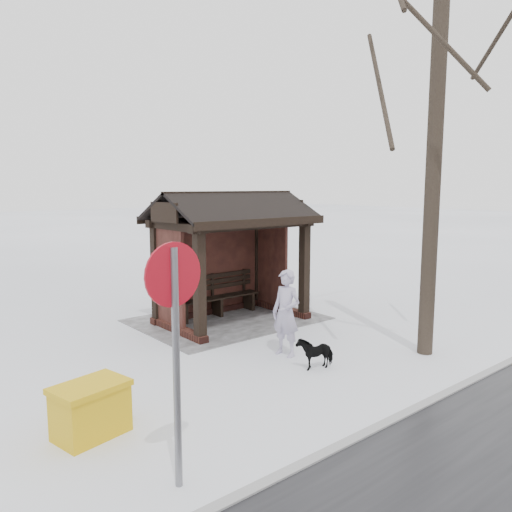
{
  "coord_description": "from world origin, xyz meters",
  "views": [
    {
      "loc": [
        6.94,
        9.28,
        3.2
      ],
      "look_at": [
        -0.07,
        0.8,
        1.66
      ],
      "focal_mm": 35.0,
      "sensor_mm": 36.0,
      "label": 1
    }
  ],
  "objects_px": {
    "tree_near": "(441,17)",
    "road_sign": "(175,316)",
    "bus_shelter": "(228,231)",
    "pedestrian": "(286,313)",
    "grit_bin": "(91,409)",
    "dog": "(315,352)"
  },
  "relations": [
    {
      "from": "tree_near",
      "to": "dog",
      "type": "height_order",
      "value": "tree_near"
    },
    {
      "from": "bus_shelter",
      "to": "pedestrian",
      "type": "relative_size",
      "value": 2.18
    },
    {
      "from": "dog",
      "to": "grit_bin",
      "type": "bearing_deg",
      "value": -79.2
    },
    {
      "from": "tree_near",
      "to": "road_sign",
      "type": "xyz_separation_m",
      "value": [
        5.91,
        0.7,
        -4.28
      ]
    },
    {
      "from": "bus_shelter",
      "to": "road_sign",
      "type": "distance_m",
      "value": 6.72
    },
    {
      "from": "bus_shelter",
      "to": "tree_near",
      "type": "height_order",
      "value": "tree_near"
    },
    {
      "from": "tree_near",
      "to": "grit_bin",
      "type": "xyz_separation_m",
      "value": [
        6.22,
        -0.95,
        -5.8
      ]
    },
    {
      "from": "tree_near",
      "to": "bus_shelter",
      "type": "bearing_deg",
      "value": -71.01
    },
    {
      "from": "grit_bin",
      "to": "road_sign",
      "type": "bearing_deg",
      "value": 88.83
    },
    {
      "from": "pedestrian",
      "to": "road_sign",
      "type": "height_order",
      "value": "road_sign"
    },
    {
      "from": "tree_near",
      "to": "pedestrian",
      "type": "distance_m",
      "value": 5.97
    },
    {
      "from": "pedestrian",
      "to": "bus_shelter",
      "type": "bearing_deg",
      "value": 157.1
    },
    {
      "from": "pedestrian",
      "to": "road_sign",
      "type": "xyz_separation_m",
      "value": [
        3.75,
        2.32,
        1.05
      ]
    },
    {
      "from": "dog",
      "to": "road_sign",
      "type": "relative_size",
      "value": 0.25
    },
    {
      "from": "tree_near",
      "to": "pedestrian",
      "type": "xyz_separation_m",
      "value": [
        2.16,
        -1.63,
        -5.33
      ]
    },
    {
      "from": "pedestrian",
      "to": "grit_bin",
      "type": "bearing_deg",
      "value": -89.94
    },
    {
      "from": "bus_shelter",
      "to": "dog",
      "type": "bearing_deg",
      "value": 78.9
    },
    {
      "from": "bus_shelter",
      "to": "dog",
      "type": "xyz_separation_m",
      "value": [
        0.69,
        3.54,
        -1.89
      ]
    },
    {
      "from": "pedestrian",
      "to": "road_sign",
      "type": "distance_m",
      "value": 4.54
    },
    {
      "from": "bus_shelter",
      "to": "grit_bin",
      "type": "distance_m",
      "value": 6.09
    },
    {
      "from": "tree_near",
      "to": "pedestrian",
      "type": "relative_size",
      "value": 5.46
    },
    {
      "from": "tree_near",
      "to": "dog",
      "type": "distance_m",
      "value": 6.33
    }
  ]
}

